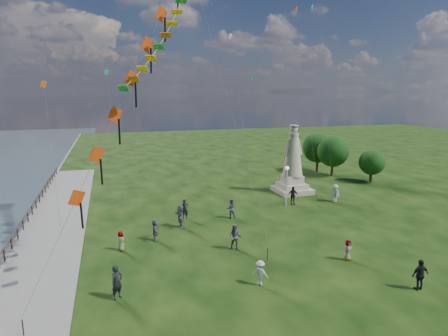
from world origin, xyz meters
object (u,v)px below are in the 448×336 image
object	(u,v)px
person_0	(117,282)
person_1	(235,237)
lamppost	(287,178)
person_6	(185,209)
person_5	(155,230)
person_9	(293,195)
person_7	(231,208)
person_2	(260,273)
person_8	(335,193)
statue	(293,167)
person_4	(348,250)
person_11	(180,216)
person_3	(420,275)
person_10	(121,241)

from	to	relation	value
person_0	person_1	world-z (taller)	person_0
lamppost	person_6	bearing A→B (deg)	-177.82
person_5	person_9	distance (m)	15.30
person_6	person_7	xyz separation A→B (m)	(3.98, -1.12, 0.01)
person_2	person_1	bearing A→B (deg)	-50.61
lamppost	person_1	size ratio (longest dim) A/B	2.15
person_1	person_7	xyz separation A→B (m)	(1.89, 6.67, -0.07)
person_6	person_8	size ratio (longest dim) A/B	0.96
statue	person_4	world-z (taller)	statue
statue	person_6	world-z (taller)	statue
person_1	statue	bearing A→B (deg)	81.15
lamppost	person_8	distance (m)	6.04
person_2	person_8	xyz separation A→B (m)	(13.98, 13.52, 0.16)
statue	person_11	bearing A→B (deg)	-153.27
person_6	person_1	bearing A→B (deg)	-70.05
person_0	person_3	distance (m)	17.07
person_6	person_10	size ratio (longest dim) A/B	1.22
person_5	person_8	xyz separation A→B (m)	(19.02, 4.93, 0.05)
lamppost	person_10	size ratio (longest dim) A/B	2.84
person_4	person_7	xyz separation A→B (m)	(-4.79, 10.53, 0.17)
statue	person_3	xyz separation A→B (m)	(-2.96, -21.40, -1.94)
person_7	person_6	bearing A→B (deg)	-6.18
person_0	person_6	distance (m)	13.52
person_0	person_11	bearing A→B (deg)	21.20
person_3	person_11	xyz separation A→B (m)	(-11.18, 14.02, 0.04)
person_5	person_8	distance (m)	19.65
person_8	person_4	bearing A→B (deg)	-41.86
lamppost	person_4	size ratio (longest dim) A/B	2.85
person_4	person_10	bearing A→B (deg)	147.12
lamppost	person_7	bearing A→B (deg)	-166.34
lamppost	person_2	bearing A→B (deg)	-121.94
lamppost	person_8	bearing A→B (deg)	1.93
person_11	statue	bearing A→B (deg)	115.32
person_8	person_11	world-z (taller)	person_11
person_1	person_3	distance (m)	11.79
person_11	person_2	bearing A→B (deg)	11.77
person_3	statue	bearing A→B (deg)	-96.25
person_8	person_11	size ratio (longest dim) A/B	0.94
person_1	person_7	world-z (taller)	person_1
person_1	person_7	size ratio (longest dim) A/B	1.08
person_5	person_11	distance (m)	3.22
statue	person_9	world-z (taller)	statue
statue	person_2	distance (m)	21.57
person_2	person_6	bearing A→B (deg)	-39.97
lamppost	person_0	size ratio (longest dim) A/B	2.13
lamppost	person_2	world-z (taller)	lamppost
lamppost	person_8	size ratio (longest dim) A/B	2.25
lamppost	person_5	bearing A→B (deg)	-160.44
person_11	person_9	bearing A→B (deg)	102.28
lamppost	person_6	xyz separation A→B (m)	(-10.19, -0.39, -2.09)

